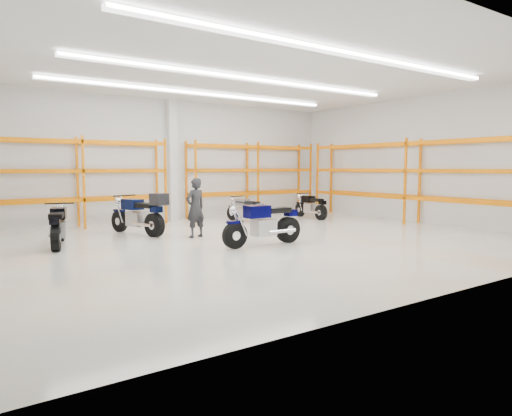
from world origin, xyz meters
TOP-DOWN VIEW (x-y plane):
  - ground at (0.00, 0.00)m, footprint 14.00×14.00m
  - room_shell at (0.00, 0.03)m, footprint 14.02×12.02m
  - motorcycle_main at (-0.36, -0.71)m, footprint 2.32×0.77m
  - motorcycle_back_a at (-4.80, 2.04)m, footprint 0.92×2.13m
  - motorcycle_back_b at (-2.38, 2.79)m, footprint 1.10×2.40m
  - motorcycle_back_c at (1.93, 3.69)m, footprint 0.65×1.89m
  - motorcycle_back_d at (4.63, 3.21)m, footprint 0.65×1.98m
  - standing_man at (-1.25, 1.49)m, footprint 0.68×0.51m
  - structural_column at (0.00, 5.82)m, footprint 0.32×0.32m
  - pallet_racking_back_left at (-3.40, 5.48)m, footprint 5.67×0.87m
  - pallet_racking_back_right at (3.40, 5.48)m, footprint 5.67×0.87m
  - pallet_racking_side at (6.48, 0.00)m, footprint 0.87×9.07m

SIDE VIEW (x-z plane):
  - ground at x=0.00m, z-range 0.00..0.00m
  - motorcycle_back_c at x=1.93m, z-range -0.03..0.90m
  - motorcycle_back_d at x=4.63m, z-range -0.03..0.94m
  - motorcycle_back_a at x=-4.80m, z-range -0.03..1.03m
  - motorcycle_main at x=-0.36m, z-range -0.04..1.11m
  - motorcycle_back_b at x=-2.38m, z-range -0.03..1.23m
  - standing_man at x=-1.25m, z-range 0.00..1.69m
  - pallet_racking_back_left at x=-3.40m, z-range 0.29..3.29m
  - pallet_racking_back_right at x=3.40m, z-range 0.29..3.29m
  - pallet_racking_side at x=6.48m, z-range 0.31..3.31m
  - structural_column at x=0.00m, z-range 0.00..4.50m
  - room_shell at x=0.00m, z-range 1.03..5.54m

